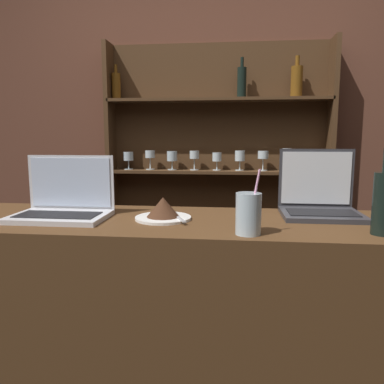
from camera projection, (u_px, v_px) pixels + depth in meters
name	position (u px, v px, depth m)	size (l,w,h in m)	color
bar_counter	(195.00, 345.00, 1.45)	(2.13, 0.52, 0.99)	#4C3019
back_wall	(215.00, 129.00, 2.64)	(7.00, 0.06, 2.70)	brown
back_shelf	(217.00, 179.00, 2.61)	(1.51, 0.18, 1.92)	#472D19
laptop_near	(64.00, 204.00, 1.42)	(0.35, 0.23, 0.23)	silver
laptop_far	(319.00, 201.00, 1.46)	(0.30, 0.25, 0.25)	#333338
cake_plate	(163.00, 210.00, 1.38)	(0.21, 0.21, 0.08)	white
water_glass	(248.00, 214.00, 1.16)	(0.08, 0.08, 0.21)	silver
wine_bottle_dark	(384.00, 202.00, 1.15)	(0.07, 0.07, 0.27)	black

